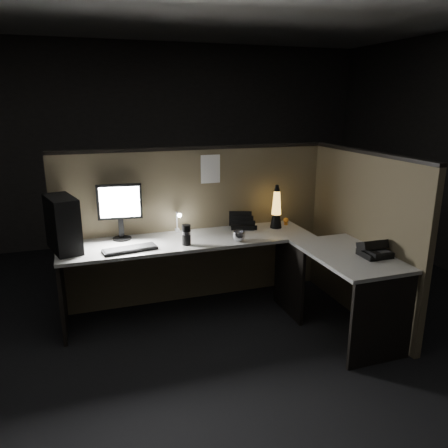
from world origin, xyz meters
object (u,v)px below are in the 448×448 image
object	(u,v)px
pc_tower	(63,224)
lava_lamp	(276,210)
keyboard	(130,249)
desk_phone	(374,250)
monitor	(120,206)

from	to	relation	value
pc_tower	lava_lamp	world-z (taller)	pc_tower
keyboard	desk_phone	bearing A→B (deg)	-30.73
monitor	desk_phone	size ratio (longest dim) A/B	2.09
lava_lamp	desk_phone	bearing A→B (deg)	-68.36
monitor	keyboard	xyz separation A→B (m)	(0.03, -0.35, -0.29)
monitor	lava_lamp	xyz separation A→B (m)	(1.49, -0.11, -0.13)
keyboard	lava_lamp	distance (m)	1.49
keyboard	lava_lamp	bearing A→B (deg)	0.99
pc_tower	keyboard	size ratio (longest dim) A/B	1.02
pc_tower	monitor	distance (m)	0.52
keyboard	monitor	bearing A→B (deg)	86.42
pc_tower	desk_phone	bearing A→B (deg)	-36.73
keyboard	pc_tower	bearing A→B (deg)	151.66
lava_lamp	monitor	bearing A→B (deg)	175.78
keyboard	lava_lamp	xyz separation A→B (m)	(1.46, 0.24, 0.17)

